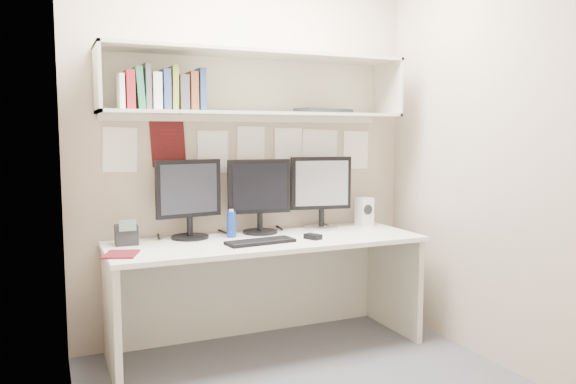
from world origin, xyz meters
name	(u,v)px	position (x,y,z in m)	size (l,w,h in m)	color
wall_back	(248,148)	(0.00, 1.00, 1.30)	(2.40, 0.02, 2.60)	tan
wall_front	(432,162)	(0.00, -1.00, 1.30)	(2.40, 0.02, 2.60)	tan
wall_left	(66,157)	(-1.20, 0.00, 1.30)	(0.02, 2.00, 2.60)	tan
wall_right	(489,150)	(1.20, 0.00, 1.30)	(0.02, 2.00, 2.60)	tan
desk	(267,294)	(0.00, 0.65, 0.37)	(2.00, 0.70, 0.73)	white
overhead_hutch	(255,85)	(0.00, 0.86, 1.72)	(2.00, 0.38, 0.40)	beige
pinned_papers	(248,156)	(0.00, 0.99, 1.25)	(1.92, 0.01, 0.48)	white
monitor_left	(189,196)	(-0.45, 0.87, 1.00)	(0.43, 0.24, 0.51)	black
monitor_center	(259,193)	(0.03, 0.87, 1.00)	(0.43, 0.24, 0.50)	black
monitor_right	(321,190)	(0.50, 0.87, 1.00)	(0.44, 0.24, 0.51)	#A5A5AA
keyboard	(260,242)	(-0.09, 0.52, 0.74)	(0.43, 0.15, 0.02)	black
mouse	(313,237)	(0.27, 0.52, 0.75)	(0.07, 0.11, 0.03)	black
speaker	(364,211)	(0.85, 0.86, 0.83)	(0.11, 0.12, 0.20)	silver
blue_bottle	(231,224)	(-0.19, 0.79, 0.82)	(0.06, 0.06, 0.18)	navy
maroon_notebook	(121,254)	(-0.92, 0.52, 0.74)	(0.17, 0.21, 0.01)	#5B0F1B
desk_phone	(126,235)	(-0.85, 0.81, 0.79)	(0.13, 0.12, 0.16)	black
book_stack	(163,90)	(-0.62, 0.78, 1.66)	(0.51, 0.17, 0.27)	white
hutch_tray	(324,111)	(0.48, 0.79, 1.56)	(0.42, 0.16, 0.03)	black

